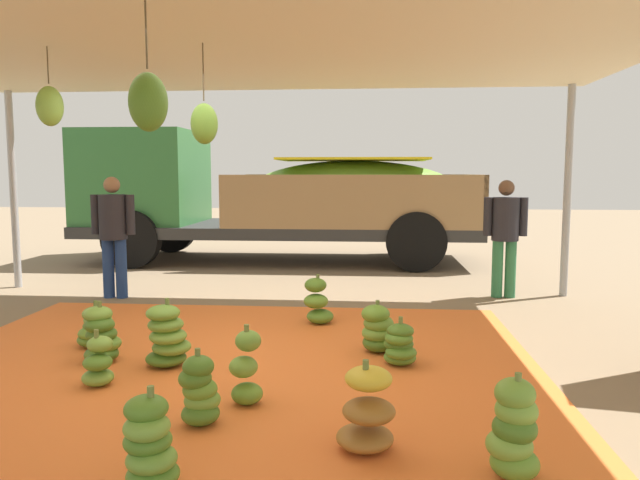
{
  "coord_description": "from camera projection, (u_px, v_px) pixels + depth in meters",
  "views": [
    {
      "loc": [
        1.22,
        -4.95,
        1.63
      ],
      "look_at": [
        0.58,
        2.93,
        0.76
      ],
      "focal_mm": 34.29,
      "sensor_mm": 36.0,
      "label": 1
    }
  ],
  "objects": [
    {
      "name": "banana_bunch_11",
      "position": [
        149.0,
        445.0,
        3.13
      ],
      "size": [
        0.36,
        0.37,
        0.54
      ],
      "color": "#518428",
      "rests_on": "tarp_orange"
    },
    {
      "name": "banana_bunch_1",
      "position": [
        514.0,
        431.0,
        3.24
      ],
      "size": [
        0.38,
        0.36,
        0.58
      ],
      "color": "#60932D",
      "rests_on": "tarp_orange"
    },
    {
      "name": "worker_0",
      "position": [
        505.0,
        229.0,
        7.95
      ],
      "size": [
        0.56,
        0.34,
        1.54
      ],
      "color": "#337A4C",
      "rests_on": "ground"
    },
    {
      "name": "tent_canopy",
      "position": [
        214.0,
        32.0,
        4.8
      ],
      "size": [
        8.0,
        7.0,
        2.82
      ],
      "color": "#9EA0A5",
      "rests_on": "ground"
    },
    {
      "name": "banana_bunch_2",
      "position": [
        96.0,
        328.0,
        5.71
      ],
      "size": [
        0.41,
        0.41,
        0.44
      ],
      "color": "#518428",
      "rests_on": "tarp_orange"
    },
    {
      "name": "tarp_orange",
      "position": [
        224.0,
        365.0,
        5.18
      ],
      "size": [
        5.32,
        4.59,
        0.01
      ],
      "primitive_type": "cube",
      "color": "orange",
      "rests_on": "ground"
    },
    {
      "name": "banana_bunch_8",
      "position": [
        378.0,
        330.0,
        5.53
      ],
      "size": [
        0.41,
        0.41,
        0.48
      ],
      "color": "#477523",
      "rests_on": "tarp_orange"
    },
    {
      "name": "banana_bunch_10",
      "position": [
        367.0,
        413.0,
        3.56
      ],
      "size": [
        0.44,
        0.44,
        0.55
      ],
      "color": "#996628",
      "rests_on": "tarp_orange"
    },
    {
      "name": "ground_plane",
      "position": [
        278.0,
        296.0,
        8.15
      ],
      "size": [
        40.0,
        40.0,
        0.0
      ],
      "primitive_type": "plane",
      "color": "#7F6B51"
    },
    {
      "name": "banana_bunch_6",
      "position": [
        167.0,
        338.0,
        5.11
      ],
      "size": [
        0.47,
        0.47,
        0.58
      ],
      "color": "#477523",
      "rests_on": "tarp_orange"
    },
    {
      "name": "cargo_truck_main",
      "position": [
        267.0,
        195.0,
        11.28
      ],
      "size": [
        7.16,
        2.46,
        2.4
      ],
      "color": "#2D2D2D",
      "rests_on": "ground"
    },
    {
      "name": "banana_bunch_5",
      "position": [
        318.0,
        303.0,
        6.58
      ],
      "size": [
        0.43,
        0.41,
        0.54
      ],
      "color": "#518428",
      "rests_on": "tarp_orange"
    },
    {
      "name": "banana_bunch_4",
      "position": [
        246.0,
        370.0,
        4.29
      ],
      "size": [
        0.31,
        0.31,
        0.57
      ],
      "color": "#60932D",
      "rests_on": "tarp_orange"
    },
    {
      "name": "banana_bunch_9",
      "position": [
        199.0,
        392.0,
        3.95
      ],
      "size": [
        0.35,
        0.34,
        0.5
      ],
      "color": "#477523",
      "rests_on": "tarp_orange"
    },
    {
      "name": "banana_bunch_3",
      "position": [
        101.0,
        336.0,
        5.24
      ],
      "size": [
        0.39,
        0.39,
        0.53
      ],
      "color": "#477523",
      "rests_on": "tarp_orange"
    },
    {
      "name": "worker_1",
      "position": [
        113.0,
        228.0,
        7.92
      ],
      "size": [
        0.58,
        0.35,
        1.58
      ],
      "color": "navy",
      "rests_on": "ground"
    },
    {
      "name": "banana_bunch_7",
      "position": [
        98.0,
        363.0,
        4.66
      ],
      "size": [
        0.33,
        0.33,
        0.44
      ],
      "color": "#75A83D",
      "rests_on": "tarp_orange"
    },
    {
      "name": "banana_bunch_0",
      "position": [
        400.0,
        346.0,
        5.15
      ],
      "size": [
        0.39,
        0.41,
        0.42
      ],
      "color": "#518428",
      "rests_on": "tarp_orange"
    }
  ]
}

